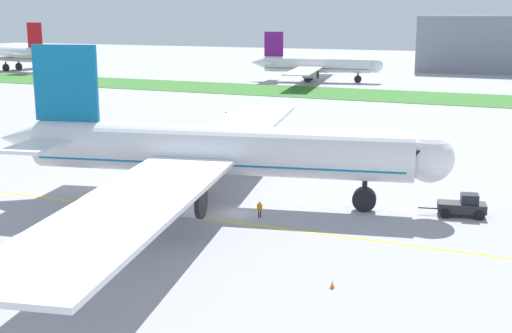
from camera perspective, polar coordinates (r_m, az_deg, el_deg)
ground_plane at (r=65.73m, az=-1.66°, el=-3.94°), size 600.00×600.00×0.00m
apron_taxi_line at (r=63.40m, az=-2.69°, el=-4.57°), size 280.00×0.36×0.01m
grass_median_strip at (r=161.31m, az=13.71°, el=5.62°), size 320.00×24.00×0.10m
airliner_foreground at (r=68.43m, az=-3.68°, el=1.30°), size 46.22×73.85×15.69m
pushback_tug at (r=67.51m, az=16.88°, el=-3.16°), size 6.29×3.12×2.19m
ground_crew_wingwalker_port at (r=64.14m, az=0.30°, el=-3.48°), size 0.54×0.25×1.55m
ground_crew_marshaller_front at (r=69.57m, az=-7.90°, el=-2.22°), size 0.59×0.35×1.73m
ground_crew_wingwalker_starboard at (r=62.95m, az=-12.92°, el=-4.07°), size 0.47×0.49×1.65m
traffic_cone_near_nose at (r=48.72m, az=6.37°, el=-9.72°), size 0.36×0.36×0.58m
service_truck_baggage_loader at (r=117.03m, az=-1.43°, el=4.10°), size 4.94×3.64×2.45m
parked_airliner_far_left at (r=247.26m, az=-20.03°, el=8.79°), size 44.66×70.58×15.92m
parked_airliner_far_centre at (r=193.72m, az=4.99°, el=8.42°), size 36.95×58.04×13.76m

